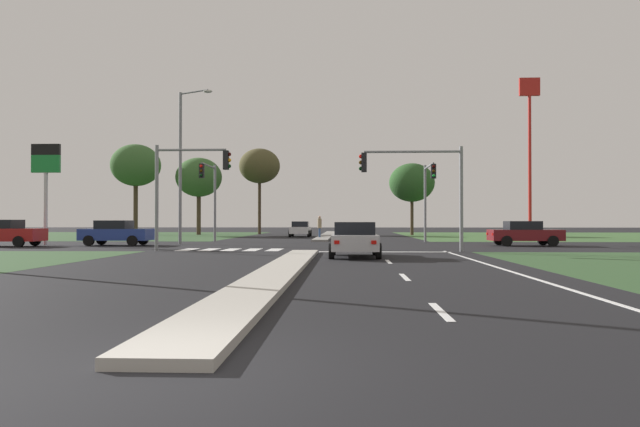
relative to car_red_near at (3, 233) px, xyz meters
The scene contains 34 objects.
ground_plane 18.56m from the car_red_near, ahead, with size 200.00×200.00×0.00m, color black.
grass_verge_far_left 27.15m from the car_red_near, 105.03° to the left, with size 35.00×35.00×0.01m, color #2D4C28.
grass_verge_far_right 51.19m from the car_red_near, 30.81° to the left, with size 35.00×35.00×0.01m, color #385B2D.
median_island_near 25.30m from the car_red_near, 43.12° to the right, with size 1.20×22.00×0.14m, color #ADA89E.
median_island_far 32.48m from the car_red_near, 55.35° to the left, with size 1.20×36.00×0.14m, color gray.
lane_dash_near 32.69m from the car_red_near, 47.78° to the right, with size 0.14×2.00×0.01m, color silver.
lane_dash_second 28.54m from the car_red_near, 39.66° to the right, with size 0.14×2.00×0.01m, color silver.
lane_dash_third 25.14m from the car_red_near, 29.07° to the right, with size 0.14×2.00×0.01m, color silver.
lane_dash_fourth 22.84m from the car_red_near, 15.78° to the right, with size 0.14×2.00×0.01m, color silver.
lane_dash_fifth 21.98m from the car_red_near, ahead, with size 0.14×2.00×0.01m, color silver.
edge_line_right 30.11m from the car_red_near, 32.76° to the right, with size 0.14×24.00×0.01m, color silver.
stop_bar_near 22.89m from the car_red_near, 13.36° to the right, with size 6.40×0.50×0.01m, color silver.
crosswalk_bar_near 12.58m from the car_red_near, 16.12° to the right, with size 0.70×2.80×0.01m, color silver.
crosswalk_bar_second 13.69m from the car_red_near, 14.78° to the right, with size 0.70×2.80×0.01m, color silver.
crosswalk_bar_third 14.80m from the car_red_near, 13.64° to the right, with size 0.70×2.80×0.01m, color silver.
crosswalk_bar_fourth 15.92m from the car_red_near, 12.67° to the right, with size 0.70×2.80×0.01m, color silver.
crosswalk_bar_fifth 17.04m from the car_red_near, 11.82° to the right, with size 0.70×2.80×0.01m, color silver.
car_red_near is the anchor object (origin of this frame).
car_blue_second 6.41m from the car_red_near, 15.07° to the left, with size 4.22×2.09×1.54m.
car_silver_third 22.76m from the car_red_near, 24.28° to the right, with size 2.08×4.44×1.47m.
car_maroon_fourth 31.32m from the car_red_near, ahead, with size 4.26×2.02×1.50m.
car_white_fifth 27.16m from the car_red_near, 53.77° to the left, with size 1.96×4.53×1.46m.
traffic_signal_far_right 27.08m from the car_red_near, 14.50° to the left, with size 0.32×4.38×5.51m.
traffic_signal_far_left 13.15m from the car_red_near, 31.96° to the left, with size 0.32×4.31×5.60m.
traffic_signal_near_left 13.49m from the car_red_near, 21.74° to the right, with size 3.87×0.32×5.34m.
traffic_signal_near_right 24.77m from the car_red_near, 11.45° to the right, with size 5.13×0.32×5.19m.
street_lamp_second 11.47m from the car_red_near, 20.16° to the left, with size 2.46×1.39×9.89m.
pedestrian_at_median 23.88m from the car_red_near, 40.46° to the left, with size 0.34×0.34×1.80m.
fastfood_pole_sign 42.48m from the car_red_near, 27.41° to the left, with size 1.80×0.40×14.29m.
fuel_price_totem 4.60m from the car_red_near, 52.39° to the left, with size 1.80×0.24×6.35m.
treeline_near 29.45m from the car_red_near, 94.70° to the left, with size 5.33×5.33×9.81m.
treeline_second 30.46m from the car_red_near, 81.79° to the left, with size 5.03×5.03×8.44m.
treeline_third 35.22m from the car_red_near, 72.30° to the left, with size 4.69×4.69×9.81m.
treeline_fourth 40.16m from the car_red_near, 46.55° to the left, with size 4.84×4.84×7.66m.
Camera 1 is at (1.92, -5.82, 1.52)m, focal length 33.08 mm.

